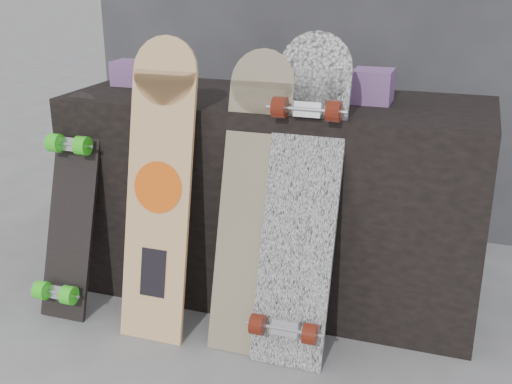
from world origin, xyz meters
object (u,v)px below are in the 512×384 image
at_px(longboard_geisha, 159,183).
at_px(skateboard_dark, 70,205).
at_px(longboard_cascadia, 301,195).
at_px(vendor_table, 275,196).
at_px(longboard_celtic, 253,193).

height_order(longboard_geisha, skateboard_dark, longboard_geisha).
height_order(longboard_cascadia, skateboard_dark, longboard_cascadia).
bearing_deg(longboard_cascadia, skateboard_dark, -178.27).
bearing_deg(vendor_table, skateboard_dark, -150.47).
distance_m(longboard_geisha, longboard_cascadia, 0.51).
height_order(longboard_celtic, skateboard_dark, longboard_celtic).
relative_size(longboard_geisha, skateboard_dark, 1.28).
distance_m(vendor_table, longboard_cascadia, 0.44).
relative_size(vendor_table, longboard_geisha, 1.52).
distance_m(longboard_celtic, skateboard_dark, 0.73).
bearing_deg(skateboard_dark, longboard_cascadia, 1.73).
bearing_deg(skateboard_dark, vendor_table, 29.53).
distance_m(vendor_table, longboard_celtic, 0.38).
relative_size(longboard_celtic, skateboard_dark, 1.23).
bearing_deg(longboard_cascadia, vendor_table, 119.19).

